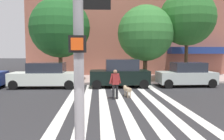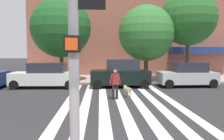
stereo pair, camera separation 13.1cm
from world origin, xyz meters
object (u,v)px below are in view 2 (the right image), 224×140
street_tree_nearest (61,28)px  pedestrian_dog_walker (115,83)px  parked_car_fourth_in_line (187,75)px  parked_car_behind_first (46,76)px  street_tree_middle (146,33)px  street_tree_further (188,18)px  dog_on_leash (127,89)px  parked_car_third_in_line (121,74)px

street_tree_nearest → pedestrian_dog_walker: (4.10, -7.21, -3.70)m
parked_car_fourth_in_line → street_tree_nearest: (-9.82, 2.90, 3.74)m
parked_car_behind_first → street_tree_nearest: (0.67, 2.90, 3.74)m
street_tree_middle → street_tree_further: size_ratio=0.82×
parked_car_behind_first → pedestrian_dog_walker: 6.42m
street_tree_further → dog_on_leash: street_tree_further is taller
street_tree_nearest → pedestrian_dog_walker: size_ratio=4.27×
parked_car_fourth_in_line → pedestrian_dog_walker: size_ratio=2.58×
dog_on_leash → street_tree_further: bearing=47.5°
street_tree_further → parked_car_third_in_line: bearing=-154.6°
parked_car_fourth_in_line → street_tree_middle: 4.96m
parked_car_fourth_in_line → street_tree_nearest: bearing=163.5°
street_tree_nearest → street_tree_further: (10.93, 0.01, 0.90)m
street_tree_nearest → street_tree_middle: street_tree_nearest is taller
pedestrian_dog_walker → dog_on_leash: bearing=37.8°
street_tree_further → dog_on_leash: bearing=-132.5°
street_tree_nearest → dog_on_leash: size_ratio=7.45×
parked_car_fourth_in_line → pedestrian_dog_walker: bearing=-143.1°
parked_car_behind_first → parked_car_third_in_line: (5.46, 0.00, 0.10)m
street_tree_further → dog_on_leash: 10.34m
parked_car_third_in_line → parked_car_fourth_in_line: parked_car_third_in_line is taller
parked_car_behind_first → street_tree_nearest: bearing=77.0°
parked_car_fourth_in_line → pedestrian_dog_walker: 7.16m
street_tree_nearest → street_tree_further: 10.97m
parked_car_behind_first → street_tree_further: street_tree_further is taller
parked_car_fourth_in_line → street_tree_nearest: size_ratio=0.60×
pedestrian_dog_walker → dog_on_leash: (0.74, 0.58, -0.48)m
parked_car_fourth_in_line → pedestrian_dog_walker: parked_car_fourth_in_line is taller
parked_car_behind_first → parked_car_fourth_in_line: parked_car_behind_first is taller
street_tree_nearest → dog_on_leash: bearing=-53.9°
parked_car_fourth_in_line → dog_on_leash: (-4.98, -3.73, -0.44)m
street_tree_nearest → street_tree_middle: size_ratio=1.09×
parked_car_third_in_line → parked_car_fourth_in_line: size_ratio=1.02×
parked_car_behind_first → street_tree_middle: (7.88, 2.63, 3.29)m
parked_car_third_in_line → street_tree_nearest: bearing=148.8°
street_tree_further → parked_car_behind_first: bearing=-165.9°
street_tree_middle → pedestrian_dog_walker: street_tree_middle is taller
parked_car_fourth_in_line → street_tree_further: bearing=69.2°
street_tree_middle → dog_on_leash: 7.74m
street_tree_middle → pedestrian_dog_walker: bearing=-114.2°
pedestrian_dog_walker → parked_car_fourth_in_line: bearing=36.9°
street_tree_further → street_tree_middle: bearing=-175.6°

